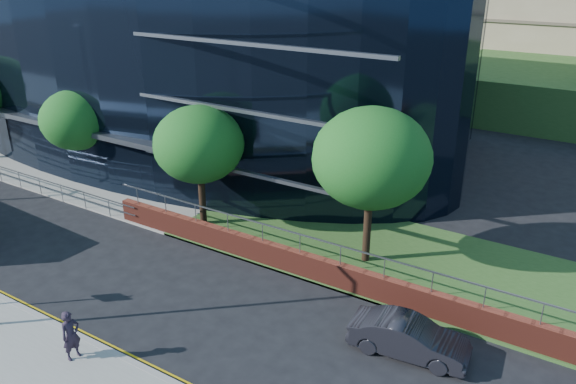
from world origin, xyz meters
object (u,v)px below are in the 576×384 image
Objects in this scene: tree_far_d at (372,158)px; parked_car at (409,338)px; pedestrian at (71,335)px; tree_far_b at (76,120)px; tree_far_c at (199,144)px.

tree_far_d reaches higher than parked_car.
parked_car is 11.96m from pedestrian.
parked_car is at bearing -52.13° from tree_far_d.
pedestrian is at bearing 117.45° from parked_car.
parked_car is 2.27× the size of pedestrian.
tree_far_d is 8.03m from parked_car.
pedestrian is at bearing -116.15° from tree_far_d.
tree_far_b reaches higher than pedestrian.
parked_car is (23.09, -4.76, -3.50)m from tree_far_b.
tree_far_b is at bearing 54.92° from pedestrian.
tree_far_c is 9.08m from tree_far_d.
parked_car is (4.09, -5.26, -4.48)m from tree_far_d.
tree_far_b is 3.20× the size of pedestrian.
tree_far_b is at bearing 72.05° from parked_car.
tree_far_b reaches higher than parked_car.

